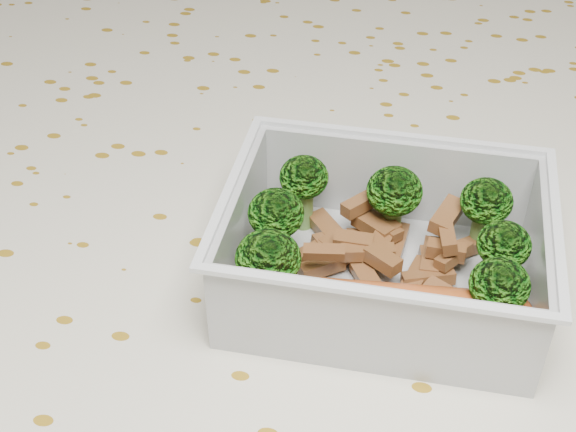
# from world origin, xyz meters

# --- Properties ---
(dining_table) EXTENTS (1.40, 0.90, 0.75)m
(dining_table) POSITION_xyz_m (0.00, 0.00, 0.67)
(dining_table) COLOR brown
(dining_table) RESTS_ON ground
(tablecloth) EXTENTS (1.46, 0.96, 0.19)m
(tablecloth) POSITION_xyz_m (0.00, 0.00, 0.72)
(tablecloth) COLOR beige
(tablecloth) RESTS_ON dining_table
(lunch_container) EXTENTS (0.17, 0.13, 0.06)m
(lunch_container) POSITION_xyz_m (0.05, -0.02, 0.78)
(lunch_container) COLOR silver
(lunch_container) RESTS_ON tablecloth
(broccoli_florets) EXTENTS (0.15, 0.10, 0.05)m
(broccoli_florets) POSITION_xyz_m (0.05, -0.01, 0.79)
(broccoli_florets) COLOR #608C3F
(broccoli_florets) RESTS_ON lunch_container
(meat_pile) EXTENTS (0.10, 0.07, 0.03)m
(meat_pile) POSITION_xyz_m (0.05, -0.00, 0.77)
(meat_pile) COLOR brown
(meat_pile) RESTS_ON lunch_container
(sausage) EXTENTS (0.15, 0.04, 0.03)m
(sausage) POSITION_xyz_m (0.06, -0.05, 0.78)
(sausage) COLOR #B14D1F
(sausage) RESTS_ON lunch_container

